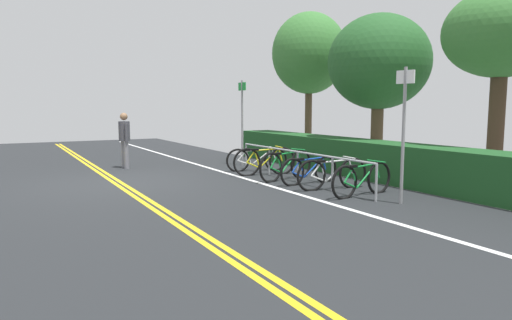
% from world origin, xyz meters
% --- Properties ---
extents(ground_plane, '(28.35, 10.61, 0.05)m').
position_xyz_m(ground_plane, '(0.00, 0.00, -0.03)').
color(ground_plane, '#232628').
extents(centre_line_yellow_inner, '(25.51, 0.10, 0.00)m').
position_xyz_m(centre_line_yellow_inner, '(0.00, -0.08, 0.00)').
color(centre_line_yellow_inner, gold).
rests_on(centre_line_yellow_inner, ground_plane).
extents(centre_line_yellow_outer, '(25.51, 0.10, 0.00)m').
position_xyz_m(centre_line_yellow_outer, '(0.00, 0.08, 0.00)').
color(centre_line_yellow_outer, gold).
rests_on(centre_line_yellow_outer, ground_plane).
extents(bike_lane_stripe_white, '(25.51, 0.12, 0.00)m').
position_xyz_m(bike_lane_stripe_white, '(0.00, 2.93, 0.00)').
color(bike_lane_stripe_white, white).
rests_on(bike_lane_stripe_white, ground_plane).
extents(bike_rack, '(5.31, 0.05, 0.74)m').
position_xyz_m(bike_rack, '(1.99, 3.82, 0.55)').
color(bike_rack, '#9EA0A5').
rests_on(bike_rack, ground_plane).
extents(bicycle_0, '(0.59, 1.72, 0.69)m').
position_xyz_m(bicycle_0, '(-0.10, 3.87, 0.32)').
color(bicycle_0, black).
rests_on(bicycle_0, ground_plane).
extents(bicycle_1, '(0.46, 1.74, 0.78)m').
position_xyz_m(bicycle_1, '(0.67, 3.68, 0.36)').
color(bicycle_1, black).
rests_on(bicycle_1, ground_plane).
extents(bicycle_2, '(0.58, 1.79, 0.77)m').
position_xyz_m(bicycle_2, '(1.62, 3.73, 0.36)').
color(bicycle_2, black).
rests_on(bicycle_2, ground_plane).
extents(bicycle_3, '(0.46, 1.65, 0.69)m').
position_xyz_m(bicycle_3, '(2.39, 3.87, 0.32)').
color(bicycle_3, black).
rests_on(bicycle_3, ground_plane).
extents(bicycle_4, '(0.46, 1.74, 0.72)m').
position_xyz_m(bicycle_4, '(3.19, 3.91, 0.34)').
color(bicycle_4, black).
rests_on(bicycle_4, ground_plane).
extents(bicycle_5, '(0.46, 1.72, 0.72)m').
position_xyz_m(bicycle_5, '(4.07, 3.96, 0.34)').
color(bicycle_5, black).
rests_on(bicycle_5, ground_plane).
extents(pedestrian, '(0.49, 0.32, 1.62)m').
position_xyz_m(pedestrian, '(-2.49, 0.78, 0.92)').
color(pedestrian, slate).
rests_on(pedestrian, ground_plane).
extents(sign_post_near, '(0.36, 0.07, 2.58)m').
position_xyz_m(sign_post_near, '(-1.38, 4.08, 1.53)').
color(sign_post_near, gray).
rests_on(sign_post_near, ground_plane).
extents(sign_post_far, '(0.36, 0.10, 2.51)m').
position_xyz_m(sign_post_far, '(5.00, 4.08, 1.50)').
color(sign_post_far, gray).
rests_on(sign_post_far, ground_plane).
extents(hedge_backdrop, '(14.26, 1.05, 0.93)m').
position_xyz_m(hedge_backdrop, '(3.49, 5.84, 0.46)').
color(hedge_backdrop, '#1C4C21').
rests_on(hedge_backdrop, ground_plane).
extents(tree_near_left, '(2.56, 2.56, 5.00)m').
position_xyz_m(tree_near_left, '(-2.07, 7.05, 3.60)').
color(tree_near_left, brown).
rests_on(tree_near_left, ground_plane).
extents(tree_mid, '(2.85, 2.85, 4.36)m').
position_xyz_m(tree_mid, '(1.31, 7.01, 3.02)').
color(tree_mid, brown).
rests_on(tree_mid, ground_plane).
extents(tree_far_right, '(2.55, 2.55, 4.44)m').
position_xyz_m(tree_far_right, '(4.55, 7.52, 3.39)').
color(tree_far_right, '#473323').
rests_on(tree_far_right, ground_plane).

